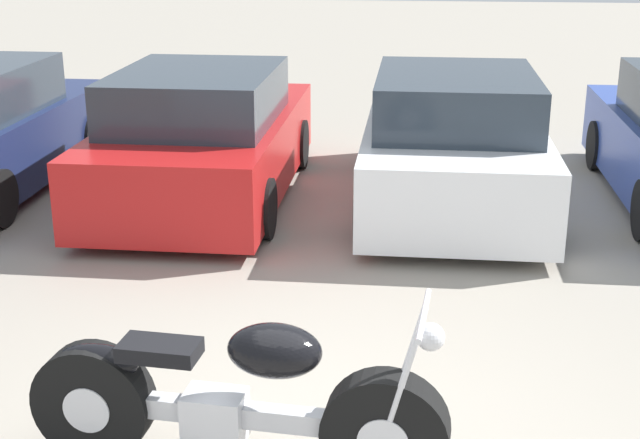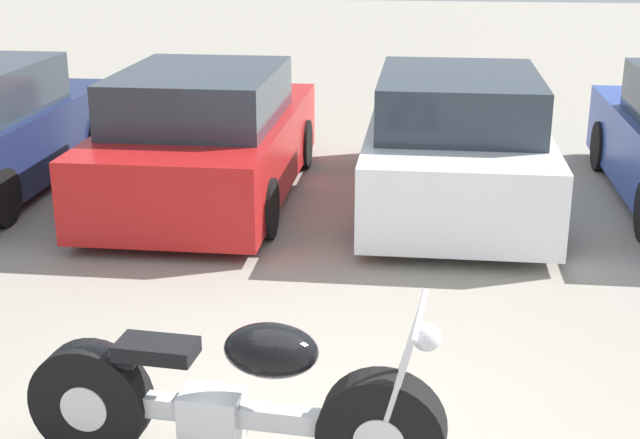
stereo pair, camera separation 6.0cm
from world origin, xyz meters
TOP-DOWN VIEW (x-y plane):
  - motorcycle at (-0.39, -0.19)m, footprint 2.38×0.66m
  - parked_car_red at (-1.74, 4.89)m, footprint 1.92×4.19m
  - parked_car_white at (0.97, 5.00)m, footprint 1.92×4.19m

SIDE VIEW (x-z plane):
  - motorcycle at x=-0.39m, z-range -0.10..0.98m
  - parked_car_red at x=-1.74m, z-range -0.06..1.39m
  - parked_car_white at x=0.97m, z-range -0.06..1.39m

